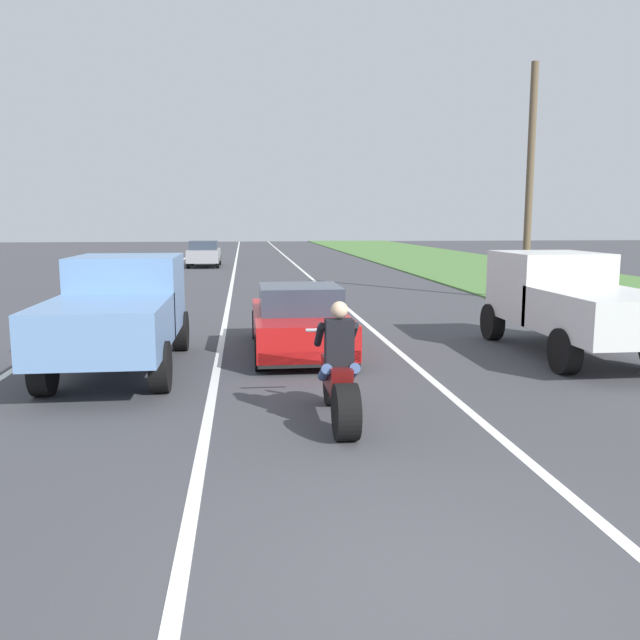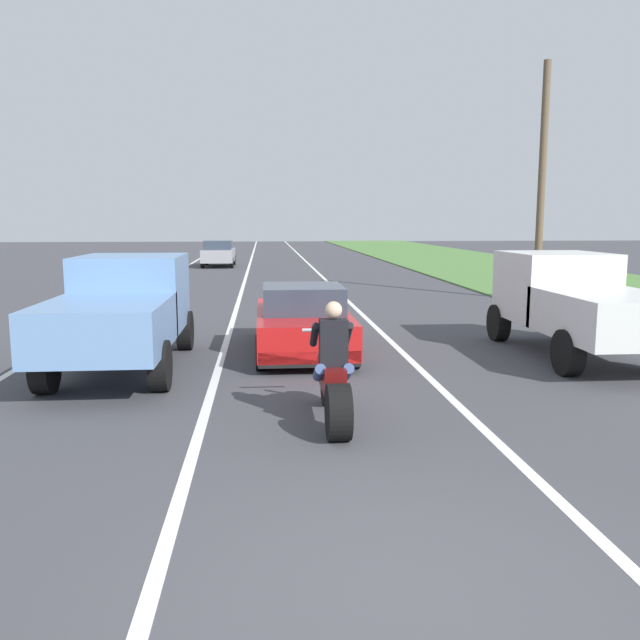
{
  "view_description": "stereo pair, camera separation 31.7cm",
  "coord_description": "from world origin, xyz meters",
  "views": [
    {
      "loc": [
        -1.28,
        -4.25,
        2.63
      ],
      "look_at": [
        -0.04,
        6.44,
        1.0
      ],
      "focal_mm": 36.87,
      "sensor_mm": 36.0,
      "label": 1
    },
    {
      "loc": [
        -0.97,
        -4.28,
        2.63
      ],
      "look_at": [
        -0.04,
        6.44,
        1.0
      ],
      "focal_mm": 36.87,
      "sensor_mm": 36.0,
      "label": 2
    }
  ],
  "objects": [
    {
      "name": "grass_verge_right",
      "position": [
        11.92,
        20.0,
        0.03
      ],
      "size": [
        10.0,
        120.0,
        0.06
      ],
      "primitive_type": "cube",
      "color": "#517F3D",
      "rests_on": "ground"
    },
    {
      "name": "pickup_truck_left_lane_light_blue",
      "position": [
        -3.46,
        7.48,
        1.11
      ],
      "size": [
        2.02,
        4.8,
        1.98
      ],
      "color": "#6B93C6",
      "rests_on": "ground"
    },
    {
      "name": "motorcycle_with_rider",
      "position": [
        -0.09,
        3.93,
        0.59
      ],
      "size": [
        0.7,
        2.21,
        1.62
      ],
      "color": "black",
      "rests_on": "ground"
    },
    {
      "name": "lane_stripe_right_solid",
      "position": [
        1.8,
        20.0,
        0.0
      ],
      "size": [
        0.14,
        120.0,
        0.01
      ],
      "primitive_type": "cube",
      "color": "white",
      "rests_on": "ground"
    },
    {
      "name": "lane_stripe_centre_dashed",
      "position": [
        -1.8,
        20.0,
        0.0
      ],
      "size": [
        0.14,
        120.0,
        0.01
      ],
      "primitive_type": "cube",
      "color": "white",
      "rests_on": "ground"
    },
    {
      "name": "pickup_truck_right_shoulder_white",
      "position": [
        5.07,
        7.93,
        1.11
      ],
      "size": [
        2.02,
        4.8,
        1.98
      ],
      "color": "silver",
      "rests_on": "ground"
    },
    {
      "name": "sports_car_red",
      "position": [
        -0.2,
        8.7,
        0.63
      ],
      "size": [
        1.84,
        4.3,
        1.37
      ],
      "color": "red",
      "rests_on": "ground"
    },
    {
      "name": "ground_plane",
      "position": [
        0.0,
        0.0,
        0.0
      ],
      "size": [
        160.0,
        160.0,
        0.0
      ],
      "primitive_type": "plane",
      "color": "#424247"
    },
    {
      "name": "utility_pole_roadside",
      "position": [
        8.05,
        16.68,
        3.82
      ],
      "size": [
        0.24,
        0.24,
        7.64
      ],
      "primitive_type": "cylinder",
      "color": "brown",
      "rests_on": "ground"
    },
    {
      "name": "distant_car_far_ahead",
      "position": [
        -3.54,
        34.07,
        0.77
      ],
      "size": [
        1.8,
        4.0,
        1.5
      ],
      "color": "#99999E",
      "rests_on": "ground"
    },
    {
      "name": "lane_stripe_left_solid",
      "position": [
        -5.4,
        20.0,
        0.0
      ],
      "size": [
        0.14,
        120.0,
        0.01
      ],
      "primitive_type": "cube",
      "color": "white",
      "rests_on": "ground"
    }
  ]
}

